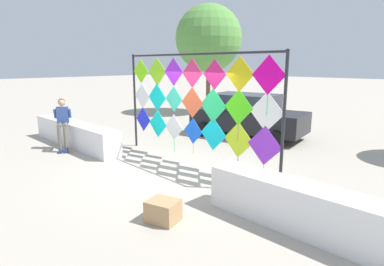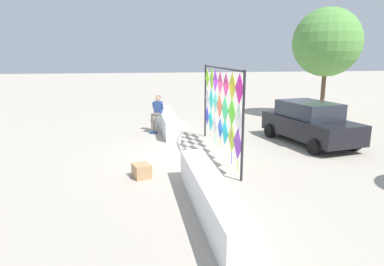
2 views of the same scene
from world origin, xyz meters
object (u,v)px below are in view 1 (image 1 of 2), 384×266
Objects in this scene: seated_vendor at (62,120)px; parked_car at (247,115)px; kite_display_rack at (195,99)px; cardboard_box_small at (163,211)px; tree_palm_like at (208,37)px.

seated_vendor is 6.46m from parked_car.
kite_display_rack is 4.07m from parked_car.
parked_car is at bearing 113.51° from cardboard_box_small.
tree_palm_like reaches higher than seated_vendor.
seated_vendor is 3.09× the size of cardboard_box_small.
kite_display_rack is 4.50m from seated_vendor.
tree_palm_like reaches higher than kite_display_rack.
seated_vendor is at bearing -118.27° from parked_car.
cardboard_box_small is (1.91, -2.76, -1.61)m from kite_display_rack.
kite_display_rack is 10.47× the size of cardboard_box_small.
tree_palm_like is (-5.99, 7.19, 2.27)m from kite_display_rack.
seated_vendor is 0.37× the size of parked_car.
kite_display_rack reaches higher than seated_vendor.
seated_vendor reaches higher than parked_car.
tree_palm_like is at bearing 102.28° from seated_vendor.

